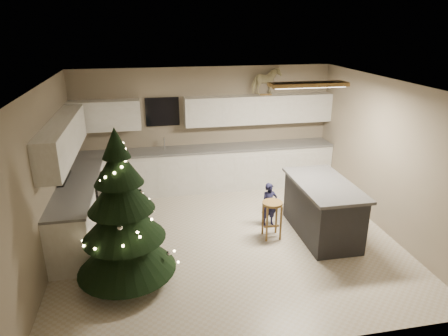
{
  "coord_description": "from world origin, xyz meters",
  "views": [
    {
      "loc": [
        -1.21,
        -5.85,
        3.48
      ],
      "look_at": [
        0.0,
        0.35,
        1.15
      ],
      "focal_mm": 32.0,
      "sensor_mm": 36.0,
      "label": 1
    }
  ],
  "objects": [
    {
      "name": "rocking_horse",
      "position": [
        1.29,
        2.33,
        2.29
      ],
      "size": [
        0.7,
        0.51,
        0.56
      ],
      "rotation": [
        0.0,
        0.0,
        1.96
      ],
      "color": "brown",
      "rests_on": "cabinetry"
    },
    {
      "name": "cabinetry",
      "position": [
        -0.91,
        1.65,
        0.76
      ],
      "size": [
        5.5,
        3.2,
        2.0
      ],
      "color": "white",
      "rests_on": "ground_plane"
    },
    {
      "name": "island",
      "position": [
        1.61,
        -0.15,
        0.48
      ],
      "size": [
        0.9,
        1.7,
        0.95
      ],
      "color": "black",
      "rests_on": "ground_plane"
    },
    {
      "name": "christmas_tree",
      "position": [
        -1.63,
        -0.89,
        0.93
      ],
      "size": [
        1.41,
        1.36,
        2.26
      ],
      "rotation": [
        0.0,
        0.0,
        0.24
      ],
      "color": "#3F2816",
      "rests_on": "ground_plane"
    },
    {
      "name": "bar_stool",
      "position": [
        0.74,
        -0.09,
        0.49
      ],
      "size": [
        0.34,
        0.34,
        0.65
      ],
      "rotation": [
        0.0,
        0.0,
        -0.42
      ],
      "color": "brown",
      "rests_on": "ground_plane"
    },
    {
      "name": "ground_plane",
      "position": [
        0.0,
        0.0,
        0.0
      ],
      "size": [
        5.5,
        5.5,
        0.0
      ],
      "primitive_type": "plane",
      "color": "beige"
    },
    {
      "name": "toddler",
      "position": [
        0.82,
        0.33,
        0.4
      ],
      "size": [
        0.31,
        0.22,
        0.8
      ],
      "primitive_type": "imported",
      "rotation": [
        0.0,
        0.0,
        0.11
      ],
      "color": "#1D1D41",
      "rests_on": "ground_plane"
    },
    {
      "name": "room_shell",
      "position": [
        0.02,
        0.0,
        1.75
      ],
      "size": [
        5.52,
        5.02,
        2.61
      ],
      "color": "gray",
      "rests_on": "ground_plane"
    }
  ]
}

